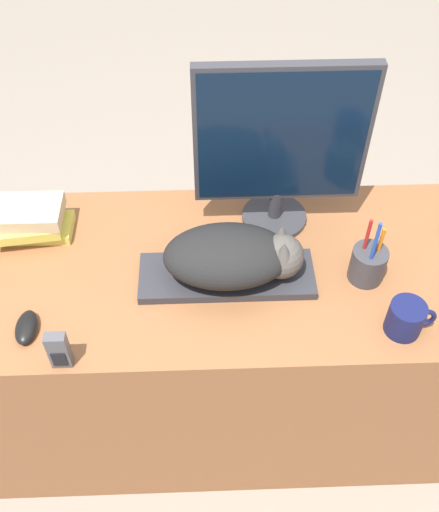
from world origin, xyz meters
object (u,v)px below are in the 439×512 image
(computer_mouse, at_px, (26,327))
(pen_cup, at_px, (368,264))
(monitor, at_px, (281,143))
(coffee_mug, at_px, (406,318))
(phone, at_px, (59,350))
(keyboard, at_px, (227,276))
(cat, at_px, (236,256))
(book_stack, at_px, (27,220))

(computer_mouse, bearing_deg, pen_cup, 9.46)
(monitor, xyz_separation_m, computer_mouse, (-0.64, -0.36, -0.26))
(monitor, xyz_separation_m, coffee_mug, (0.28, -0.39, -0.23))
(pen_cup, bearing_deg, phone, -162.60)
(keyboard, height_order, pen_cup, pen_cup)
(cat, height_order, coffee_mug, cat)
(computer_mouse, xyz_separation_m, pen_cup, (0.85, 0.14, 0.04))
(monitor, xyz_separation_m, book_stack, (-0.69, -0.03, -0.22))
(keyboard, xyz_separation_m, computer_mouse, (-0.49, -0.15, 0.00))
(keyboard, distance_m, phone, 0.46)
(keyboard, distance_m, pen_cup, 0.36)
(cat, height_order, book_stack, cat)
(keyboard, distance_m, coffee_mug, 0.46)
(book_stack, bearing_deg, computer_mouse, -81.66)
(pen_cup, xyz_separation_m, phone, (-0.75, -0.24, 0.00))
(computer_mouse, relative_size, coffee_mug, 0.84)
(keyboard, height_order, computer_mouse, computer_mouse)
(cat, bearing_deg, phone, -149.83)
(phone, bearing_deg, coffee_mug, 4.74)
(keyboard, height_order, phone, phone)
(monitor, bearing_deg, pen_cup, -45.55)
(computer_mouse, relative_size, phone, 0.91)
(cat, bearing_deg, coffee_mug, -23.60)
(cat, xyz_separation_m, phone, (-0.42, -0.24, -0.04))
(cat, xyz_separation_m, coffee_mug, (0.40, -0.17, -0.05))
(monitor, bearing_deg, keyboard, -123.89)
(keyboard, bearing_deg, pen_cup, -0.82)
(coffee_mug, height_order, pen_cup, pen_cup)
(keyboard, bearing_deg, computer_mouse, -163.31)
(pen_cup, bearing_deg, computer_mouse, -170.54)
(monitor, bearing_deg, coffee_mug, -54.65)
(keyboard, xyz_separation_m, cat, (0.02, 0.00, 0.08))
(keyboard, relative_size, cat, 1.28)
(keyboard, bearing_deg, monitor, 56.11)
(monitor, relative_size, computer_mouse, 4.93)
(keyboard, distance_m, cat, 0.08)
(phone, relative_size, book_stack, 0.47)
(phone, bearing_deg, computer_mouse, 136.51)
(keyboard, distance_m, monitor, 0.37)
(computer_mouse, xyz_separation_m, phone, (0.10, -0.09, 0.04))
(monitor, bearing_deg, book_stack, -177.53)
(computer_mouse, bearing_deg, phone, -43.49)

